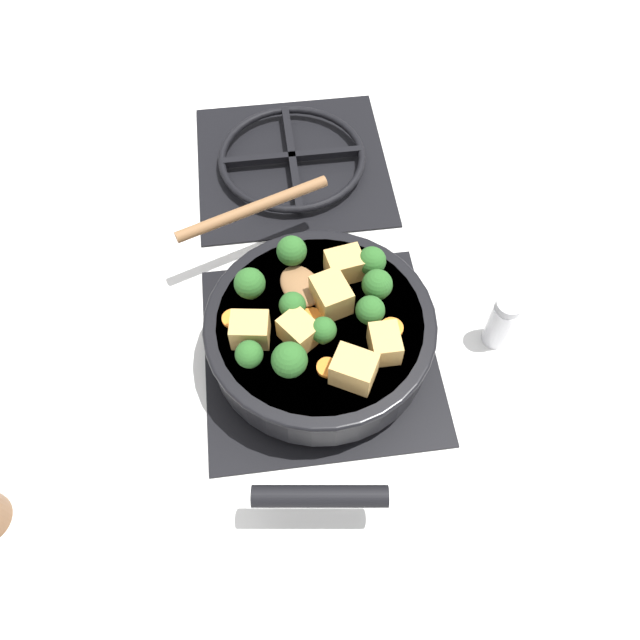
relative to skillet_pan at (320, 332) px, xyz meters
The scene contains 25 objects.
ground_plane 0.06m from the skillet_pan, 82.65° to the left, with size 2.40×2.40×0.00m, color silver.
front_burner_grate 0.05m from the skillet_pan, 82.65° to the left, with size 0.31×0.31×0.03m.
rear_burner_grate 0.37m from the skillet_pan, 89.96° to the left, with size 0.31×0.31×0.03m.
skillet_pan is the anchor object (origin of this frame).
wooden_spoon 0.14m from the skillet_pan, 109.93° to the left, with size 0.22×0.22×0.02m.
tofu_cube_center_large 0.10m from the skillet_pan, 70.50° to the right, with size 0.05×0.04×0.04m, color tan.
tofu_cube_near_handle 0.09m from the skillet_pan, 59.51° to the left, with size 0.05×0.04×0.04m, color tan.
tofu_cube_east_chunk 0.06m from the skillet_pan, 143.39° to the right, with size 0.04×0.04×0.04m, color tan.
tofu_cube_west_chunk 0.05m from the skillet_pan, 54.26° to the left, with size 0.05×0.04×0.04m, color tan.
tofu_cube_back_piece 0.10m from the skillet_pan, behind, with size 0.05×0.04×0.04m, color tan.
tofu_cube_front_piece 0.10m from the skillet_pan, 36.03° to the right, with size 0.04×0.03×0.03m, color tan.
broccoli_floret_near_spoon 0.08m from the skillet_pan, ahead, with size 0.04×0.04×0.04m.
broccoli_floret_center_top 0.11m from the skillet_pan, 148.63° to the left, with size 0.04×0.04×0.05m.
broccoli_floret_east_rim 0.11m from the skillet_pan, 41.17° to the left, with size 0.04×0.04×0.04m.
broccoli_floret_west_rim 0.11m from the skillet_pan, 151.17° to the right, with size 0.03×0.03×0.04m.
broccoli_floret_north_edge 0.06m from the skillet_pan, 82.84° to the right, with size 0.03×0.03×0.04m.
broccoli_floret_south_cluster 0.09m from the skillet_pan, 124.10° to the right, with size 0.04×0.04×0.05m.
broccoli_floret_mid_floret 0.10m from the skillet_pan, 20.39° to the left, with size 0.04×0.04×0.05m.
broccoli_floret_small_inner 0.06m from the skillet_pan, 159.48° to the left, with size 0.03×0.03×0.04m.
broccoli_floret_tall_stem 0.11m from the skillet_pan, 104.73° to the left, with size 0.04×0.04×0.05m.
carrot_slice_orange_thin 0.07m from the skillet_pan, 89.27° to the right, with size 0.03×0.03×0.01m, color orange.
carrot_slice_near_center 0.11m from the skillet_pan, behind, with size 0.03×0.03×0.01m, color orange.
carrot_slice_edge_slice 0.09m from the skillet_pan, 14.69° to the right, with size 0.03×0.03×0.01m, color orange.
carrot_slice_under_broccoli 0.03m from the skillet_pan, 147.45° to the left, with size 0.03×0.03×0.01m, color orange.
salt_shaker 0.24m from the skillet_pan, ahead, with size 0.04×0.04×0.09m.
Camera 1 is at (-0.05, -0.41, 0.74)m, focal length 35.00 mm.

